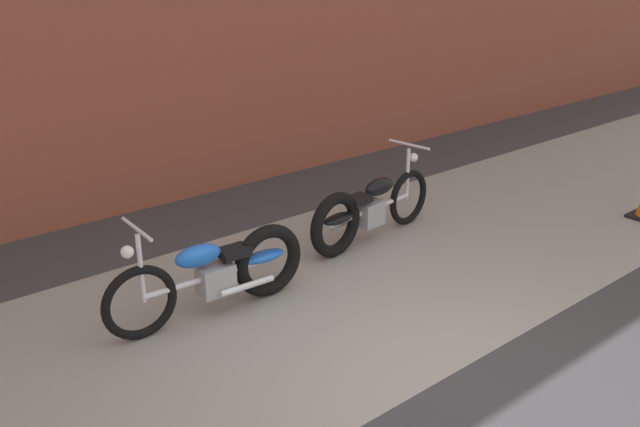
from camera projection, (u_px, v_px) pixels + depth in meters
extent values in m
plane|color=#38383A|center=(439.00, 382.00, 5.30)|extent=(80.00, 80.00, 0.00)
cube|color=gray|center=(300.00, 299.00, 6.55)|extent=(36.00, 3.50, 0.01)
torus|color=black|center=(140.00, 303.00, 5.78)|extent=(0.68, 0.11, 0.68)
torus|color=black|center=(268.00, 261.00, 6.50)|extent=(0.74, 0.17, 0.73)
cylinder|color=silver|center=(208.00, 278.00, 6.13)|extent=(1.24, 0.12, 0.06)
cube|color=#99999E|center=(216.00, 279.00, 6.19)|extent=(0.33, 0.24, 0.28)
ellipsoid|color=blue|center=(198.00, 256.00, 6.00)|extent=(0.45, 0.21, 0.20)
ellipsoid|color=blue|center=(264.00, 256.00, 6.45)|extent=(0.45, 0.20, 0.10)
cube|color=black|center=(234.00, 252.00, 6.22)|extent=(0.29, 0.21, 0.08)
cylinder|color=silver|center=(141.00, 269.00, 5.69)|extent=(0.05, 0.05, 0.62)
cylinder|color=silver|center=(137.00, 229.00, 5.56)|extent=(0.06, 0.58, 0.03)
sphere|color=white|center=(127.00, 252.00, 5.57)|extent=(0.11, 0.11, 0.11)
cylinder|color=silver|center=(247.00, 286.00, 6.24)|extent=(0.55, 0.09, 0.06)
torus|color=black|center=(408.00, 197.00, 8.22)|extent=(0.68, 0.15, 0.68)
torus|color=black|center=(336.00, 225.00, 7.34)|extent=(0.74, 0.21, 0.73)
cylinder|color=silver|center=(374.00, 208.00, 7.77)|extent=(1.23, 0.19, 0.06)
cube|color=#99999E|center=(370.00, 213.00, 7.73)|extent=(0.34, 0.25, 0.28)
ellipsoid|color=black|center=(379.00, 187.00, 7.74)|extent=(0.46, 0.24, 0.20)
ellipsoid|color=black|center=(339.00, 218.00, 7.35)|extent=(0.46, 0.23, 0.10)
cube|color=black|center=(358.00, 199.00, 7.52)|extent=(0.30, 0.23, 0.08)
cylinder|color=silver|center=(408.00, 174.00, 8.08)|extent=(0.05, 0.05, 0.62)
cylinder|color=silver|center=(409.00, 144.00, 7.95)|extent=(0.10, 0.58, 0.03)
sphere|color=white|center=(413.00, 157.00, 8.08)|extent=(0.11, 0.11, 0.11)
cylinder|color=silver|center=(346.00, 222.00, 7.70)|extent=(0.55, 0.12, 0.06)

